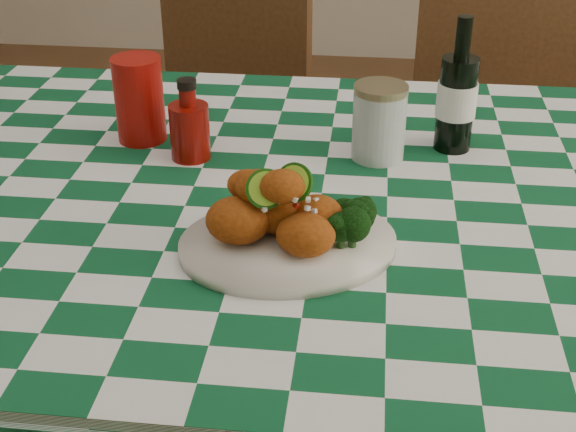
# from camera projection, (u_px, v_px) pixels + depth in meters

# --- Properties ---
(dining_table) EXTENTS (1.66, 1.06, 0.79)m
(dining_table) POSITION_uv_depth(u_px,v_px,m) (261.00, 379.00, 1.47)
(dining_table) COLOR #0D4D28
(dining_table) RESTS_ON ground
(plate) EXTENTS (0.36, 0.31, 0.02)m
(plate) POSITION_uv_depth(u_px,v_px,m) (288.00, 245.00, 1.11)
(plate) COLOR silver
(plate) RESTS_ON dining_table
(fried_chicken_pile) EXTENTS (0.17, 0.12, 0.11)m
(fried_chicken_pile) POSITION_uv_depth(u_px,v_px,m) (284.00, 205.00, 1.08)
(fried_chicken_pile) COLOR #A3440F
(fried_chicken_pile) RESTS_ON plate
(broccoli_side) EXTENTS (0.08, 0.08, 0.06)m
(broccoli_side) POSITION_uv_depth(u_px,v_px,m) (356.00, 221.00, 1.09)
(broccoli_side) COLOR black
(broccoli_side) RESTS_ON plate
(red_tumbler) EXTENTS (0.11, 0.11, 0.15)m
(red_tumbler) POSITION_uv_depth(u_px,v_px,m) (139.00, 100.00, 1.40)
(red_tumbler) COLOR #9A0D08
(red_tumbler) RESTS_ON dining_table
(ketchup_bottle) EXTENTS (0.09, 0.09, 0.14)m
(ketchup_bottle) POSITION_uv_depth(u_px,v_px,m) (189.00, 119.00, 1.34)
(ketchup_bottle) COLOR #700B05
(ketchup_bottle) RESTS_ON dining_table
(mason_jar) EXTENTS (0.10, 0.10, 0.13)m
(mason_jar) POSITION_uv_depth(u_px,v_px,m) (379.00, 122.00, 1.34)
(mason_jar) COLOR #B2BCBA
(mason_jar) RESTS_ON dining_table
(beer_bottle) EXTENTS (0.08, 0.08, 0.23)m
(beer_bottle) POSITION_uv_depth(u_px,v_px,m) (458.00, 85.00, 1.35)
(beer_bottle) COLOR black
(beer_bottle) RESTS_ON dining_table
(wooden_chair_left) EXTENTS (0.52, 0.54, 0.92)m
(wooden_chair_left) POSITION_uv_depth(u_px,v_px,m) (208.00, 158.00, 2.11)
(wooden_chair_left) COLOR #472814
(wooden_chair_left) RESTS_ON ground
(wooden_chair_right) EXTENTS (0.48, 0.49, 0.89)m
(wooden_chair_right) POSITION_uv_depth(u_px,v_px,m) (478.00, 191.00, 1.98)
(wooden_chair_right) COLOR #472814
(wooden_chair_right) RESTS_ON ground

